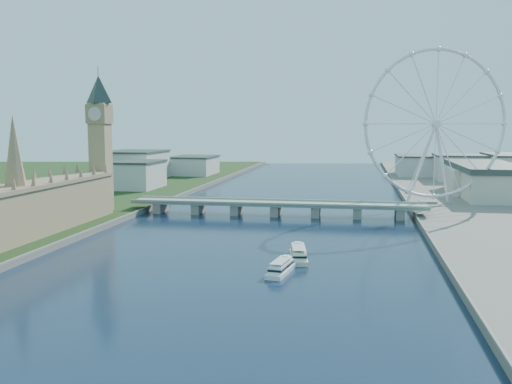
# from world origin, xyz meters

# --- Properties ---
(parliament_range) EXTENTS (24.00, 200.00, 70.00)m
(parliament_range) POSITION_xyz_m (-128.00, 170.00, 18.48)
(parliament_range) COLOR tan
(parliament_range) RESTS_ON ground
(big_ben) EXTENTS (20.02, 20.02, 110.00)m
(big_ben) POSITION_xyz_m (-128.00, 278.00, 66.57)
(big_ben) COLOR tan
(big_ben) RESTS_ON ground
(westminster_bridge) EXTENTS (220.00, 22.00, 9.50)m
(westminster_bridge) POSITION_xyz_m (0.00, 300.00, 6.63)
(westminster_bridge) COLOR gray
(westminster_bridge) RESTS_ON ground
(london_eye) EXTENTS (113.60, 39.12, 124.30)m
(london_eye) POSITION_xyz_m (119.98, 355.08, 67.52)
(london_eye) COLOR silver
(london_eye) RESTS_ON ground
(county_hall) EXTENTS (54.00, 144.00, 35.00)m
(county_hall) POSITION_xyz_m (175.00, 430.00, 0.00)
(county_hall) COLOR beige
(county_hall) RESTS_ON ground
(city_skyline) EXTENTS (505.00, 280.00, 32.00)m
(city_skyline) POSITION_xyz_m (39.22, 560.08, 16.96)
(city_skyline) COLOR beige
(city_skyline) RESTS_ON ground
(tour_boat_near) EXTENTS (13.25, 33.48, 7.23)m
(tour_boat_near) POSITION_xyz_m (31.17, 161.73, 0.00)
(tour_boat_near) COLOR beige
(tour_boat_near) RESTS_ON ground
(tour_boat_far) EXTENTS (12.17, 30.62, 6.58)m
(tour_boat_far) POSITION_xyz_m (26.06, 134.19, 0.00)
(tour_boat_far) COLOR silver
(tour_boat_far) RESTS_ON ground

